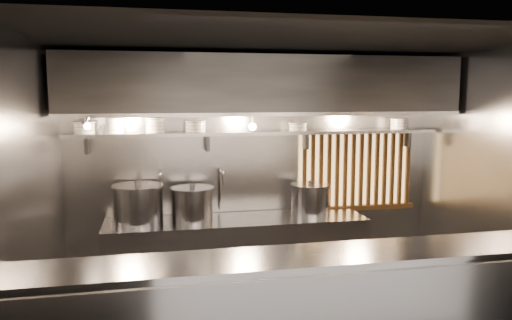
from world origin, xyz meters
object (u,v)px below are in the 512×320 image
object	(u,v)px
heat_lamp	(84,121)
stock_pot_mid	(192,204)
stock_pot_left	(138,204)
stock_pot_right	(310,199)
pendant_bulb	(252,127)

from	to	relation	value
heat_lamp	stock_pot_mid	xyz separation A→B (m)	(1.09, 0.29, -0.97)
stock_pot_left	stock_pot_right	distance (m)	2.01
heat_lamp	stock_pot_left	distance (m)	1.12
pendant_bulb	stock_pot_mid	bearing A→B (deg)	-175.50
heat_lamp	pendant_bulb	distance (m)	1.83
pendant_bulb	heat_lamp	bearing A→B (deg)	-169.00
stock_pot_left	stock_pot_mid	world-z (taller)	stock_pot_left
stock_pot_mid	stock_pot_right	distance (m)	1.41
stock_pot_left	stock_pot_right	size ratio (longest dim) A/B	1.26
stock_pot_left	stock_pot_right	bearing A→B (deg)	0.10
pendant_bulb	stock_pot_right	xyz separation A→B (m)	(0.70, -0.02, -0.87)
heat_lamp	stock_pot_left	bearing A→B (deg)	33.50
stock_pot_left	stock_pot_right	world-z (taller)	stock_pot_left
pendant_bulb	stock_pot_left	world-z (taller)	pendant_bulb
heat_lamp	stock_pot_mid	bearing A→B (deg)	15.08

